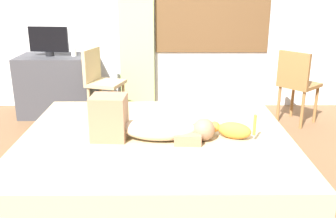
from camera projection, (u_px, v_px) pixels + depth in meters
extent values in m
plane|color=brown|center=(166.00, 195.00, 2.95)|extent=(16.00, 16.00, 0.00)
cube|color=brown|center=(213.00, 4.00, 4.73)|extent=(1.45, 0.02, 1.20)
cube|color=white|center=(213.00, 4.00, 4.73)|extent=(1.37, 0.02, 1.12)
cube|color=#38383D|center=(156.00, 176.00, 3.10)|extent=(2.17, 1.86, 0.14)
cube|color=tan|center=(156.00, 152.00, 3.03)|extent=(2.11, 1.80, 0.29)
ellipsoid|color=#CCB299|center=(159.00, 129.00, 2.88)|extent=(0.58, 0.29, 0.17)
sphere|color=#8C664C|center=(203.00, 130.00, 2.86)|extent=(0.17, 0.17, 0.17)
cube|color=#8C664C|center=(109.00, 117.00, 2.87)|extent=(0.27, 0.26, 0.34)
cube|color=#8C664C|center=(188.00, 135.00, 2.88)|extent=(0.22, 0.29, 0.08)
ellipsoid|color=#C67A2D|center=(234.00, 131.00, 2.90)|extent=(0.28, 0.20, 0.13)
sphere|color=#C67A2D|center=(214.00, 127.00, 2.95)|extent=(0.08, 0.08, 0.08)
cylinder|color=#C67A2D|center=(254.00, 125.00, 2.83)|extent=(0.03, 0.03, 0.16)
cube|color=#38383D|center=(58.00, 85.00, 4.70)|extent=(0.90, 0.56, 0.74)
cylinder|color=black|center=(50.00, 54.00, 4.58)|extent=(0.10, 0.10, 0.05)
cube|color=black|center=(48.00, 39.00, 4.52)|extent=(0.48, 0.09, 0.30)
cylinder|color=white|center=(74.00, 52.00, 4.56)|extent=(0.06, 0.06, 0.10)
cylinder|color=tan|center=(123.00, 100.00, 4.61)|extent=(0.04, 0.04, 0.44)
cylinder|color=tan|center=(113.00, 108.00, 4.33)|extent=(0.04, 0.04, 0.44)
cylinder|color=tan|center=(101.00, 98.00, 4.69)|extent=(0.04, 0.04, 0.44)
cylinder|color=tan|center=(89.00, 105.00, 4.41)|extent=(0.04, 0.04, 0.44)
cube|color=tan|center=(106.00, 83.00, 4.44)|extent=(0.47, 0.47, 0.04)
cube|color=tan|center=(91.00, 65.00, 4.42)|extent=(0.15, 0.37, 0.38)
cylinder|color=brown|center=(292.00, 99.00, 4.66)|extent=(0.04, 0.04, 0.44)
cylinder|color=brown|center=(315.00, 105.00, 4.44)|extent=(0.04, 0.04, 0.44)
cylinder|color=brown|center=(278.00, 104.00, 4.46)|extent=(0.04, 0.04, 0.44)
cylinder|color=brown|center=(302.00, 110.00, 4.25)|extent=(0.04, 0.04, 0.44)
cube|color=brown|center=(299.00, 85.00, 4.38)|extent=(0.54, 0.54, 0.04)
cube|color=brown|center=(293.00, 69.00, 4.21)|extent=(0.28, 0.31, 0.38)
cube|color=#ADCC75|center=(136.00, 8.00, 4.69)|extent=(0.44, 0.06, 2.58)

